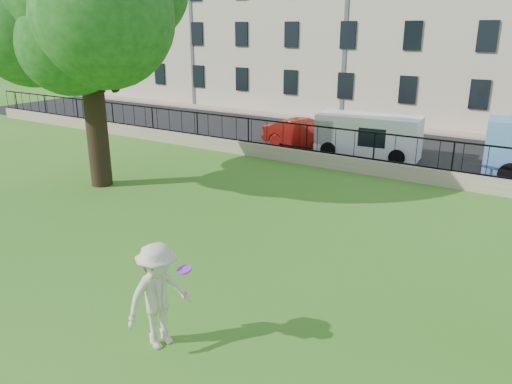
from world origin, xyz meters
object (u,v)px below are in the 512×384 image
Objects in this scene: man at (159,296)px; frisbee at (184,270)px; tree at (83,0)px; red_sedan at (304,134)px; white_van at (368,136)px.

frisbee is (0.56, 0.10, 0.64)m from man.
tree reaches higher than red_sedan.
man is 7.56× the size of frisbee.
frisbee is 0.07× the size of red_sedan.
tree is at bearing 68.75° from man.
white_van reaches higher than red_sedan.
red_sedan is at bearing 110.41° from frisbee.
man is at bearing -87.88° from white_van.
frisbee is at bearing -157.08° from red_sedan.
man is 15.78m from white_van.
tree reaches higher than white_van.
white_van is at bearing 99.27° from frisbee.
white_van is (6.95, 9.40, -5.57)m from tree.
man is (8.93, -6.25, -5.50)m from tree.
man is at bearing -159.02° from red_sedan.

